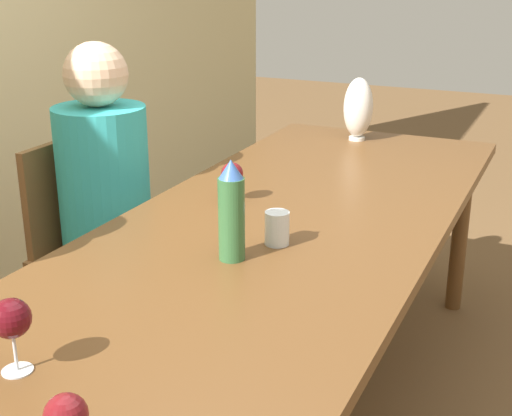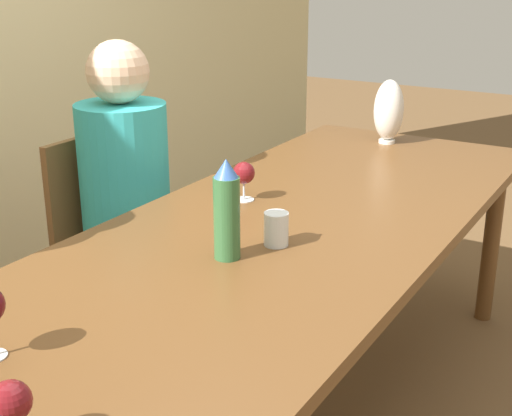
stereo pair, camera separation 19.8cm
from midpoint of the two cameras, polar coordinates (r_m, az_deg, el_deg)
dining_table at (r=2.06m, az=3.00°, el=-4.22°), size 2.86×0.95×0.76m
water_bottle at (r=1.86m, az=0.68°, el=-0.28°), size 0.07×0.07×0.27m
water_tumbler at (r=1.98m, az=4.50°, el=-1.73°), size 0.07×0.07×0.10m
vase at (r=3.13m, az=12.38°, el=7.61°), size 0.13×0.13×0.27m
wine_glass_0 at (r=1.21m, az=-14.53°, el=-15.06°), size 0.07×0.07×0.13m
wine_glass_2 at (r=2.33m, az=1.46°, el=2.71°), size 0.07×0.07×0.13m
chair_far at (r=2.78m, az=-9.17°, el=-2.47°), size 0.44×0.44×0.88m
person_far at (r=2.67m, az=-8.09°, el=0.92°), size 0.33×0.33×1.25m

